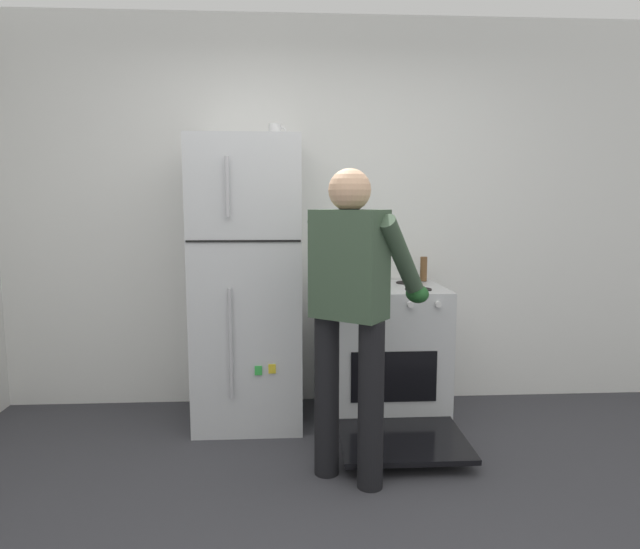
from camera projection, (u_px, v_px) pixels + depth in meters
The scene contains 7 objects.
kitchen_wall_back at pixel (310, 214), 3.91m from camera, with size 6.00×0.10×2.70m, color white.
refrigerator at pixel (249, 283), 3.56m from camera, with size 0.68×0.72×1.84m.
stove_range at pixel (385, 354), 3.66m from camera, with size 0.76×1.21×0.89m.
person_cook at pixel (353, 298), 2.76m from camera, with size 0.67×0.71×1.60m.
red_pot at pixel (363, 277), 3.55m from camera, with size 0.34×0.24×0.13m.
coffee_mug at pixel (275, 132), 3.50m from camera, with size 0.11×0.08×0.10m.
pepper_mill at pixel (424, 269), 3.82m from camera, with size 0.05×0.05×0.17m, color brown.
Camera 1 is at (-0.16, -1.98, 1.43)m, focal length 30.78 mm.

